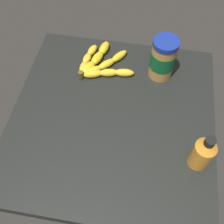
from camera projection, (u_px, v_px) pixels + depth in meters
ground_plane at (113, 119)px, 97.37cm from camera, size 70.72×73.46×4.97cm
banana_bunch at (100, 63)px, 106.47cm from camera, size 21.46×20.64×3.41cm
peanut_butter_jar at (163, 59)px, 98.59cm from camera, size 9.22×9.22×16.76cm
honey_bottle at (203, 153)px, 80.33cm from camera, size 6.44×6.44×14.84cm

